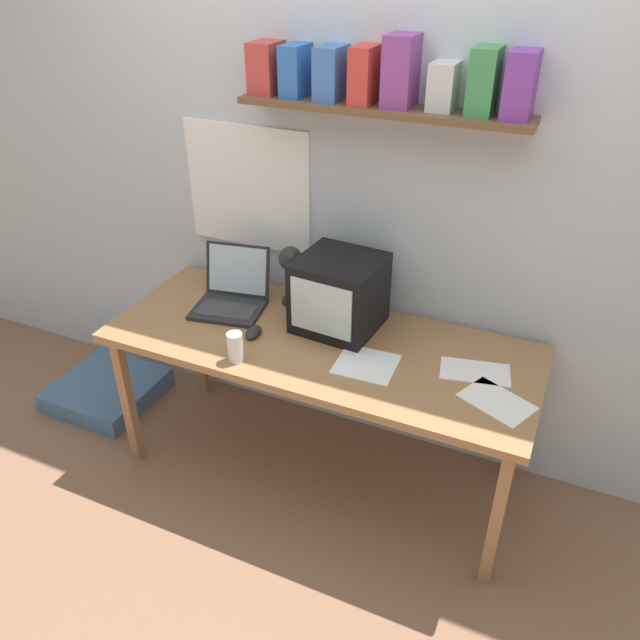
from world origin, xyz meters
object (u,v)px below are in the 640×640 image
Objects in this scene: desk_lamp at (291,265)px; juice_glass at (235,348)px; corner_desk at (320,352)px; printed_handout at (475,372)px; crt_monitor at (339,293)px; laptop at (232,292)px; floor_cushion at (108,390)px; loose_paper_near_monitor at (366,364)px; computer_mouse at (253,332)px; loose_paper_near_laptop at (497,402)px.

juice_glass is (-0.02, -0.46, -0.16)m from desk_lamp.
corner_desk is 14.55× the size of juice_glass.
printed_handout reaches higher than corner_desk.
crt_monitor is 1.23× the size of printed_handout.
floor_cushion is (-0.79, -0.10, -0.74)m from laptop.
loose_paper_near_monitor is 1.66m from floor_cushion.
laptop reaches higher than computer_mouse.
floor_cushion is at bearing 177.30° from laptop.
computer_mouse is 0.51m from loose_paper_near_monitor.
laptop reaches higher than printed_handout.
computer_mouse reaches higher than printed_handout.
loose_paper_near_monitor is at bearing -3.39° from floor_cushion.
loose_paper_near_monitor is 0.48× the size of floor_cushion.
corner_desk is 5.06× the size of crt_monitor.
laptop is 0.31m from desk_lamp.
corner_desk is 0.76m from loose_paper_near_laptop.
crt_monitor reaches higher than juice_glass.
loose_paper_near_monitor and loose_paper_near_laptop have the same top height.
crt_monitor is 0.52m from laptop.
computer_mouse is 0.46× the size of loose_paper_near_monitor.
crt_monitor is 0.78m from loose_paper_near_laptop.
desk_lamp reaches higher than floor_cushion.
desk_lamp is 1.04m from loose_paper_near_laptop.
laptop is 0.45m from juice_glass.
loose_paper_near_laptop is (0.11, -0.15, 0.00)m from printed_handout.
floor_cushion is (-1.03, 0.27, -0.73)m from juice_glass.
corner_desk is 5.89× the size of desk_lamp.
loose_paper_near_monitor is (0.21, -0.22, -0.16)m from crt_monitor.
desk_lamp is at bearing 162.92° from loose_paper_near_laptop.
crt_monitor reaches higher than computer_mouse.
juice_glass is 0.19m from computer_mouse.
laptop reaches higher than floor_cushion.
floor_cushion is at bearing 176.61° from loose_paper_near_monitor.
printed_handout is (0.91, 0.12, -0.01)m from computer_mouse.
desk_lamp is (0.26, 0.08, 0.15)m from laptop.
corner_desk is at bearing -176.08° from printed_handout.
loose_paper_near_laptop is at bearing 9.06° from juice_glass.
crt_monitor is 0.64m from printed_handout.
desk_lamp is at bearing 172.66° from crt_monitor.
crt_monitor reaches higher than loose_paper_near_monitor.
laptop is 0.69× the size of floor_cushion.
juice_glass reaches higher than corner_desk.
computer_mouse is (0.21, -0.19, -0.05)m from laptop.
loose_paper_near_monitor is at bearing -42.32° from crt_monitor.
loose_paper_near_monitor is 0.84× the size of printed_handout.
desk_lamp is (-0.22, 0.19, 0.27)m from corner_desk.
crt_monitor is at bearing 79.99° from corner_desk.
juice_glass reaches higher than computer_mouse.
juice_glass is 0.42× the size of loose_paper_near_laptop.
printed_handout is 0.19m from loose_paper_near_laptop.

